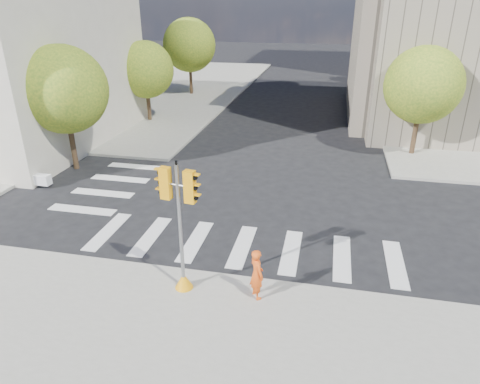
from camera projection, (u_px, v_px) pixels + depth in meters
name	position (u px, v px, depth m)	size (l,w,h in m)	color
ground	(255.00, 222.00, 17.53)	(160.00, 160.00, 0.00)	black
sidewalk_far_left	(110.00, 87.00, 44.50)	(28.00, 40.00, 0.15)	gray
tree_lw_near	(64.00, 90.00, 21.37)	(4.40, 4.40, 6.41)	#382616
tree_lw_mid	(146.00, 70.00, 30.47)	(4.00, 4.00, 5.77)	#382616
tree_lw_far	(189.00, 45.00, 39.07)	(4.80, 4.80, 6.95)	#382616
tree_re_near	(423.00, 85.00, 23.35)	(4.20, 4.20, 6.16)	#382616
tree_re_mid	(398.00, 55.00, 33.93)	(4.60, 4.60, 6.66)	#382616
tree_re_far	(383.00, 46.00, 44.83)	(4.00, 4.00, 5.88)	#382616
lamp_near	(422.00, 66.00, 26.61)	(0.35, 0.18, 8.11)	black
lamp_far	(396.00, 45.00, 39.09)	(0.35, 0.18, 8.11)	black
traffic_signal	(181.00, 238.00, 12.56)	(1.08, 0.56, 4.17)	orange
photographer	(257.00, 274.00, 12.54)	(0.59, 0.39, 1.62)	#E85315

